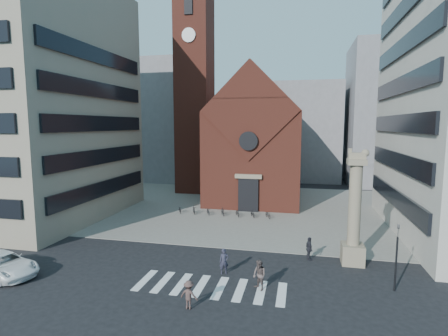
{
  "coord_description": "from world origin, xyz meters",
  "views": [
    {
      "loc": [
        6.05,
        -23.66,
        10.39
      ],
      "look_at": [
        -0.99,
        8.0,
        6.35
      ],
      "focal_mm": 28.0,
      "sensor_mm": 36.0,
      "label": 1
    }
  ],
  "objects_px": {
    "pedestrian_2": "(309,249)",
    "traffic_light": "(396,256)",
    "pedestrian_1": "(259,275)",
    "scooter_0": "(180,210)",
    "pedestrian_0": "(224,261)",
    "white_car": "(4,265)",
    "lion_column": "(354,219)"
  },
  "relations": [
    {
      "from": "pedestrian_1",
      "to": "lion_column",
      "type": "bearing_deg",
      "value": 86.12
    },
    {
      "from": "white_car",
      "to": "pedestrian_0",
      "type": "bearing_deg",
      "value": -58.8
    },
    {
      "from": "lion_column",
      "to": "pedestrian_1",
      "type": "height_order",
      "value": "lion_column"
    },
    {
      "from": "white_car",
      "to": "scooter_0",
      "type": "height_order",
      "value": "white_car"
    },
    {
      "from": "white_car",
      "to": "pedestrian_1",
      "type": "bearing_deg",
      "value": -66.74
    },
    {
      "from": "pedestrian_1",
      "to": "pedestrian_2",
      "type": "xyz_separation_m",
      "value": [
        3.16,
        5.7,
        -0.06
      ]
    },
    {
      "from": "traffic_light",
      "to": "white_car",
      "type": "bearing_deg",
      "value": -172.49
    },
    {
      "from": "traffic_light",
      "to": "white_car",
      "type": "height_order",
      "value": "traffic_light"
    },
    {
      "from": "lion_column",
      "to": "white_car",
      "type": "bearing_deg",
      "value": -162.75
    },
    {
      "from": "traffic_light",
      "to": "white_car",
      "type": "xyz_separation_m",
      "value": [
        -25.86,
        -3.41,
        -1.52
      ]
    },
    {
      "from": "pedestrian_1",
      "to": "scooter_0",
      "type": "xyz_separation_m",
      "value": [
        -11.41,
        17.14,
        -0.52
      ]
    },
    {
      "from": "pedestrian_0",
      "to": "pedestrian_1",
      "type": "height_order",
      "value": "pedestrian_1"
    },
    {
      "from": "pedestrian_1",
      "to": "pedestrian_2",
      "type": "distance_m",
      "value": 6.52
    },
    {
      "from": "scooter_0",
      "to": "white_car",
      "type": "bearing_deg",
      "value": -132.45
    },
    {
      "from": "traffic_light",
      "to": "scooter_0",
      "type": "bearing_deg",
      "value": 141.98
    },
    {
      "from": "white_car",
      "to": "pedestrian_1",
      "type": "distance_m",
      "value": 17.62
    },
    {
      "from": "lion_column",
      "to": "pedestrian_2",
      "type": "bearing_deg",
      "value": 180.0
    },
    {
      "from": "traffic_light",
      "to": "scooter_0",
      "type": "distance_m",
      "value": 25.12
    },
    {
      "from": "pedestrian_1",
      "to": "pedestrian_2",
      "type": "relative_size",
      "value": 1.06
    },
    {
      "from": "traffic_light",
      "to": "pedestrian_0",
      "type": "relative_size",
      "value": 2.39
    },
    {
      "from": "pedestrian_2",
      "to": "pedestrian_0",
      "type": "bearing_deg",
      "value": 102.39
    },
    {
      "from": "pedestrian_2",
      "to": "scooter_0",
      "type": "xyz_separation_m",
      "value": [
        -14.57,
        11.43,
        -0.46
      ]
    },
    {
      "from": "traffic_light",
      "to": "pedestrian_2",
      "type": "height_order",
      "value": "traffic_light"
    },
    {
      "from": "scooter_0",
      "to": "pedestrian_0",
      "type": "bearing_deg",
      "value": -84.77
    },
    {
      "from": "white_car",
      "to": "pedestrian_0",
      "type": "xyz_separation_m",
      "value": [
        14.83,
        3.56,
        0.13
      ]
    },
    {
      "from": "pedestrian_1",
      "to": "scooter_0",
      "type": "relative_size",
      "value": 1.28
    },
    {
      "from": "pedestrian_0",
      "to": "pedestrian_1",
      "type": "bearing_deg",
      "value": -54.09
    },
    {
      "from": "pedestrian_2",
      "to": "traffic_light",
      "type": "bearing_deg",
      "value": -148.67
    },
    {
      "from": "scooter_0",
      "to": "pedestrian_2",
      "type": "bearing_deg",
      "value": -62.58
    },
    {
      "from": "white_car",
      "to": "traffic_light",
      "type": "bearing_deg",
      "value": -64.79
    },
    {
      "from": "white_car",
      "to": "pedestrian_0",
      "type": "relative_size",
      "value": 3.06
    },
    {
      "from": "pedestrian_1",
      "to": "scooter_0",
      "type": "height_order",
      "value": "pedestrian_1"
    }
  ]
}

